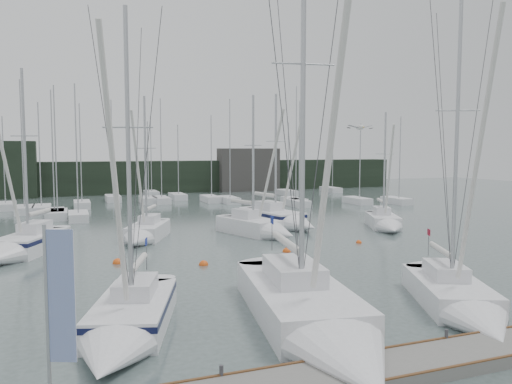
# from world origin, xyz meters

# --- Properties ---
(ground) EXTENTS (160.00, 160.00, 0.00)m
(ground) POSITION_xyz_m (0.00, 0.00, 0.00)
(ground) COLOR #475654
(ground) RESTS_ON ground
(dock) EXTENTS (24.00, 2.00, 0.40)m
(dock) POSITION_xyz_m (0.00, -5.00, 0.20)
(dock) COLOR #61615C
(dock) RESTS_ON ground
(far_treeline) EXTENTS (90.00, 4.00, 5.00)m
(far_treeline) POSITION_xyz_m (0.00, 62.00, 2.50)
(far_treeline) COLOR black
(far_treeline) RESTS_ON ground
(far_building_right) EXTENTS (10.00, 3.00, 7.00)m
(far_building_right) POSITION_xyz_m (18.00, 60.00, 3.50)
(far_building_right) COLOR #3D3B38
(far_building_right) RESTS_ON ground
(mast_forest) EXTENTS (51.96, 27.02, 14.63)m
(mast_forest) POSITION_xyz_m (2.39, 42.97, 0.48)
(mast_forest) COLOR silver
(mast_forest) RESTS_ON ground
(sailboat_near_left) EXTENTS (5.06, 8.76, 12.88)m
(sailboat_near_left) POSITION_xyz_m (-8.17, 0.55, 0.54)
(sailboat_near_left) COLOR silver
(sailboat_near_left) RESTS_ON ground
(sailboat_near_center) EXTENTS (5.58, 13.12, 17.19)m
(sailboat_near_center) POSITION_xyz_m (-1.70, -1.77, 0.62)
(sailboat_near_center) COLOR silver
(sailboat_near_center) RESTS_ON ground
(sailboat_near_right) EXTENTS (5.92, 8.96, 14.31)m
(sailboat_near_right) POSITION_xyz_m (5.02, -1.60, 0.51)
(sailboat_near_right) COLOR silver
(sailboat_near_right) RESTS_ON ground
(sailboat_mid_a) EXTENTS (5.77, 8.55, 12.82)m
(sailboat_mid_a) POSITION_xyz_m (-12.89, 17.43, 0.63)
(sailboat_mid_a) COLOR silver
(sailboat_mid_a) RESTS_ON ground
(sailboat_mid_b) EXTENTS (5.02, 7.54, 11.52)m
(sailboat_mid_b) POSITION_xyz_m (-4.80, 20.02, 0.53)
(sailboat_mid_b) COLOR silver
(sailboat_mid_b) RESTS_ON ground
(sailboat_mid_c) EXTENTS (4.92, 8.05, 11.86)m
(sailboat_mid_c) POSITION_xyz_m (4.27, 19.02, 0.60)
(sailboat_mid_c) COLOR silver
(sailboat_mid_c) RESTS_ON ground
(sailboat_mid_d) EXTENTS (4.74, 9.57, 12.63)m
(sailboat_mid_d) POSITION_xyz_m (7.71, 22.57, 0.65)
(sailboat_mid_d) COLOR silver
(sailboat_mid_d) RESTS_ON ground
(sailboat_mid_e) EXTENTS (5.00, 7.54, 10.73)m
(sailboat_mid_e) POSITION_xyz_m (15.38, 18.30, 0.52)
(sailboat_mid_e) COLOR silver
(sailboat_mid_e) RESTS_ON ground
(buoy_a) EXTENTS (0.56, 0.56, 0.56)m
(buoy_a) POSITION_xyz_m (-2.56, 11.02, 0.00)
(buoy_a) COLOR #E45114
(buoy_a) RESTS_ON ground
(buoy_b) EXTENTS (0.57, 0.57, 0.57)m
(buoy_b) POSITION_xyz_m (3.62, 12.76, 0.00)
(buoy_b) COLOR #E45114
(buoy_b) RESTS_ON ground
(buoy_c) EXTENTS (0.61, 0.61, 0.61)m
(buoy_c) POSITION_xyz_m (-7.27, 13.29, 0.00)
(buoy_c) COLOR #E45114
(buoy_c) RESTS_ON ground
(dock_banner) EXTENTS (0.67, 0.32, 4.70)m
(dock_banner) POSITION_xyz_m (-10.25, -4.99, 3.18)
(dock_banner) COLOR #A1A4A9
(dock_banner) RESTS_ON dock
(seagull) EXTENTS (1.01, 0.45, 0.20)m
(seagull) POSITION_xyz_m (0.28, -1.15, 7.64)
(seagull) COLOR silver
(seagull) RESTS_ON ground
(buoy_d) EXTENTS (0.43, 0.43, 0.43)m
(buoy_d) POSITION_xyz_m (9.86, 13.80, 0.00)
(buoy_d) COLOR #E45114
(buoy_d) RESTS_ON ground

